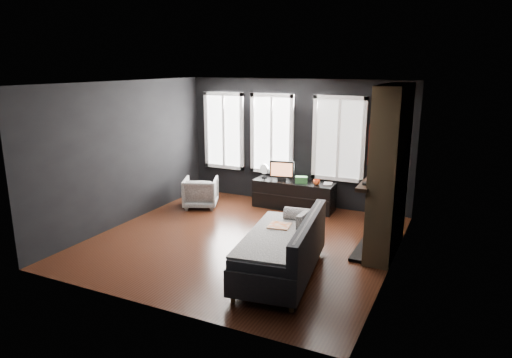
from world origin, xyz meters
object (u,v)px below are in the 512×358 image
at_px(armchair, 201,191).
at_px(mantel_vase, 379,166).
at_px(media_console, 294,195).
at_px(mug, 317,182).
at_px(monitor, 282,169).
at_px(sofa, 281,246).
at_px(book, 324,178).

bearing_deg(armchair, mantel_vase, 151.88).
relative_size(media_console, mug, 12.43).
bearing_deg(media_console, monitor, -176.33).
distance_m(media_console, mug, 0.63).
bearing_deg(monitor, sofa, -78.68).
height_order(armchair, monitor, monitor).
bearing_deg(armchair, media_console, 178.83).
bearing_deg(book, mug, -127.47).
bearing_deg(media_console, mantel_vase, -29.31).
height_order(media_console, mug, mug).
distance_m(media_console, book, 0.75).
xyz_separation_m(monitor, mantel_vase, (2.20, -1.03, 0.50)).
relative_size(armchair, book, 3.02).
bearing_deg(mug, media_console, 172.76).
distance_m(armchair, monitor, 1.80).
bearing_deg(mantel_vase, media_console, 151.32).
distance_m(sofa, monitor, 3.31).
relative_size(sofa, monitor, 3.95).
xyz_separation_m(armchair, book, (2.46, 0.85, 0.35)).
height_order(sofa, armchair, sofa).
height_order(book, mantel_vase, mantel_vase).
relative_size(book, mantel_vase, 1.17).
distance_m(monitor, mantel_vase, 2.48).
height_order(mug, book, book).
height_order(media_console, mantel_vase, mantel_vase).
bearing_deg(sofa, monitor, 104.26).
bearing_deg(armchair, sofa, 116.93).
height_order(sofa, mug, sofa).
bearing_deg(mug, sofa, -81.36).
height_order(sofa, book, sofa).
bearing_deg(media_console, mug, -7.86).
xyz_separation_m(media_console, mug, (0.51, -0.07, 0.36)).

